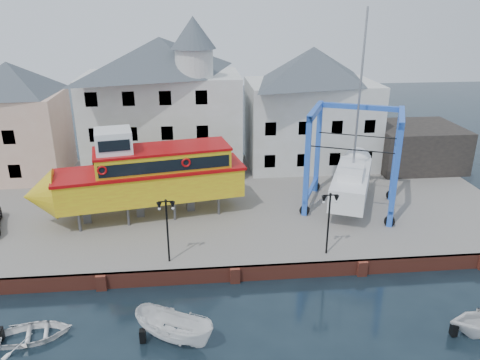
{
  "coord_description": "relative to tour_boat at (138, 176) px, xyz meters",
  "views": [
    {
      "loc": [
        -2.1,
        -24.46,
        16.23
      ],
      "look_at": [
        1.0,
        7.0,
        4.0
      ],
      "focal_mm": 35.0,
      "sensor_mm": 36.0,
      "label": 1
    }
  ],
  "objects": [
    {
      "name": "quay_wall",
      "position": [
        6.39,
        -7.89,
        -3.7
      ],
      "size": [
        44.0,
        0.47,
        1.0
      ],
      "color": "brown",
      "rests_on": "ground"
    },
    {
      "name": "motorboat_a",
      "position": [
        2.88,
        -12.94,
        -4.2
      ],
      "size": [
        4.77,
        3.84,
        1.76
      ],
      "primitive_type": "imported",
      "rotation": [
        0.0,
        0.0,
        1.02
      ],
      "color": "white",
      "rests_on": "ground"
    },
    {
      "name": "building_white_right",
      "position": [
        15.39,
        11.0,
        2.39
      ],
      "size": [
        12.0,
        8.0,
        11.2
      ],
      "color": "beige",
      "rests_on": "hardstanding"
    },
    {
      "name": "building_white_main",
      "position": [
        1.52,
        10.4,
        3.14
      ],
      "size": [
        14.0,
        8.3,
        14.0
      ],
      "color": "beige",
      "rests_on": "hardstanding"
    },
    {
      "name": "motorboat_d",
      "position": [
        -4.34,
        -12.08,
        -4.2
      ],
      "size": [
        4.28,
        3.42,
        0.79
      ],
      "primitive_type": "imported",
      "rotation": [
        0.0,
        0.0,
        1.77
      ],
      "color": "white",
      "rests_on": "ground"
    },
    {
      "name": "tour_boat",
      "position": [
        0.0,
        0.0,
        0.0
      ],
      "size": [
        16.02,
        6.53,
        6.79
      ],
      "rotation": [
        0.0,
        0.0,
        0.19
      ],
      "color": "#59595E",
      "rests_on": "hardstanding"
    },
    {
      "name": "building_pink",
      "position": [
        -11.61,
        10.0,
        1.94
      ],
      "size": [
        8.0,
        7.0,
        10.3
      ],
      "color": "#D5A58D",
      "rests_on": "hardstanding"
    },
    {
      "name": "shed_dark",
      "position": [
        25.39,
        9.01,
        -1.2
      ],
      "size": [
        8.0,
        7.0,
        4.0
      ],
      "primitive_type": "cube",
      "color": "black",
      "rests_on": "hardstanding"
    },
    {
      "name": "lamp_post_right",
      "position": [
        12.39,
        -6.79,
        -0.03
      ],
      "size": [
        1.12,
        0.32,
        4.2
      ],
      "color": "black",
      "rests_on": "hardstanding"
    },
    {
      "name": "hardstanding",
      "position": [
        6.39,
        3.01,
        -3.7
      ],
      "size": [
        44.0,
        22.0,
        1.0
      ],
      "primitive_type": "cube",
      "color": "slate",
      "rests_on": "ground"
    },
    {
      "name": "ground",
      "position": [
        6.39,
        -7.99,
        -4.2
      ],
      "size": [
        140.0,
        140.0,
        0.0
      ],
      "primitive_type": "plane",
      "color": "black",
      "rests_on": "ground"
    },
    {
      "name": "travel_lift",
      "position": [
        16.47,
        0.89,
        -0.74
      ],
      "size": [
        8.46,
        9.98,
        14.8
      ],
      "rotation": [
        0.0,
        0.0,
        -0.41
      ],
      "color": "blue",
      "rests_on": "hardstanding"
    },
    {
      "name": "lamp_post_left",
      "position": [
        2.39,
        -6.79,
        -0.03
      ],
      "size": [
        1.12,
        0.32,
        4.2
      ],
      "color": "black",
      "rests_on": "hardstanding"
    }
  ]
}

